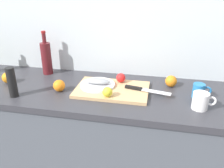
{
  "coord_description": "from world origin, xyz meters",
  "views": [
    {
      "loc": [
        0.45,
        -1.32,
        1.57
      ],
      "look_at": [
        0.18,
        -0.0,
        0.95
      ],
      "focal_mm": 37.69,
      "sensor_mm": 36.0,
      "label": 1
    }
  ],
  "objects_px": {
    "wine_bottle": "(46,57)",
    "coffee_mug_1": "(199,91)",
    "orange_0": "(171,81)",
    "pepper_mill": "(12,82)",
    "coffee_mug_2": "(201,101)",
    "cutting_board": "(112,90)",
    "white_plate": "(98,85)",
    "fish_fillet": "(97,81)",
    "chef_knife": "(142,89)",
    "lemon_0": "(107,92)"
  },
  "relations": [
    {
      "from": "coffee_mug_1",
      "to": "pepper_mill",
      "type": "height_order",
      "value": "pepper_mill"
    },
    {
      "from": "lemon_0",
      "to": "pepper_mill",
      "type": "height_order",
      "value": "pepper_mill"
    },
    {
      "from": "cutting_board",
      "to": "fish_fillet",
      "type": "height_order",
      "value": "fish_fillet"
    },
    {
      "from": "coffee_mug_1",
      "to": "white_plate",
      "type": "bearing_deg",
      "value": -179.92
    },
    {
      "from": "chef_knife",
      "to": "coffee_mug_1",
      "type": "xyz_separation_m",
      "value": [
        0.34,
        0.01,
        0.02
      ]
    },
    {
      "from": "orange_0",
      "to": "coffee_mug_2",
      "type": "bearing_deg",
      "value": -60.08
    },
    {
      "from": "cutting_board",
      "to": "white_plate",
      "type": "height_order",
      "value": "white_plate"
    },
    {
      "from": "coffee_mug_2",
      "to": "pepper_mill",
      "type": "relative_size",
      "value": 0.69
    },
    {
      "from": "orange_0",
      "to": "pepper_mill",
      "type": "height_order",
      "value": "pepper_mill"
    },
    {
      "from": "fish_fillet",
      "to": "wine_bottle",
      "type": "height_order",
      "value": "wine_bottle"
    },
    {
      "from": "wine_bottle",
      "to": "orange_0",
      "type": "height_order",
      "value": "wine_bottle"
    },
    {
      "from": "coffee_mug_2",
      "to": "pepper_mill",
      "type": "xyz_separation_m",
      "value": [
        -1.09,
        -0.07,
        0.04
      ]
    },
    {
      "from": "chef_knife",
      "to": "coffee_mug_2",
      "type": "distance_m",
      "value": 0.35
    },
    {
      "from": "white_plate",
      "to": "chef_knife",
      "type": "bearing_deg",
      "value": -2.78
    },
    {
      "from": "fish_fillet",
      "to": "chef_knife",
      "type": "relative_size",
      "value": 0.58
    },
    {
      "from": "chef_knife",
      "to": "pepper_mill",
      "type": "bearing_deg",
      "value": -154.09
    },
    {
      "from": "cutting_board",
      "to": "pepper_mill",
      "type": "relative_size",
      "value": 2.48
    },
    {
      "from": "coffee_mug_1",
      "to": "orange_0",
      "type": "height_order",
      "value": "coffee_mug_1"
    },
    {
      "from": "lemon_0",
      "to": "chef_knife",
      "type": "bearing_deg",
      "value": 32.08
    },
    {
      "from": "cutting_board",
      "to": "white_plate",
      "type": "relative_size",
      "value": 2.05
    },
    {
      "from": "chef_knife",
      "to": "coffee_mug_1",
      "type": "relative_size",
      "value": 2.62
    },
    {
      "from": "pepper_mill",
      "to": "coffee_mug_2",
      "type": "bearing_deg",
      "value": 3.73
    },
    {
      "from": "cutting_board",
      "to": "chef_knife",
      "type": "bearing_deg",
      "value": 1.4
    },
    {
      "from": "coffee_mug_2",
      "to": "orange_0",
      "type": "relative_size",
      "value": 1.68
    },
    {
      "from": "wine_bottle",
      "to": "coffee_mug_2",
      "type": "xyz_separation_m",
      "value": [
        1.06,
        -0.32,
        -0.08
      ]
    },
    {
      "from": "coffee_mug_2",
      "to": "white_plate",
      "type": "bearing_deg",
      "value": 167.78
    },
    {
      "from": "coffee_mug_1",
      "to": "pepper_mill",
      "type": "distance_m",
      "value": 1.12
    },
    {
      "from": "white_plate",
      "to": "fish_fillet",
      "type": "distance_m",
      "value": 0.03
    },
    {
      "from": "coffee_mug_1",
      "to": "lemon_0",
      "type": "bearing_deg",
      "value": -165.79
    },
    {
      "from": "chef_knife",
      "to": "wine_bottle",
      "type": "distance_m",
      "value": 0.75
    },
    {
      "from": "orange_0",
      "to": "lemon_0",
      "type": "bearing_deg",
      "value": -144.71
    },
    {
      "from": "lemon_0",
      "to": "coffee_mug_1",
      "type": "relative_size",
      "value": 0.55
    },
    {
      "from": "wine_bottle",
      "to": "white_plate",
      "type": "bearing_deg",
      "value": -22.93
    },
    {
      "from": "white_plate",
      "to": "chef_knife",
      "type": "relative_size",
      "value": 0.77
    },
    {
      "from": "pepper_mill",
      "to": "coffee_mug_1",
      "type": "bearing_deg",
      "value": 10.63
    },
    {
      "from": "white_plate",
      "to": "coffee_mug_2",
      "type": "height_order",
      "value": "coffee_mug_2"
    },
    {
      "from": "cutting_board",
      "to": "lemon_0",
      "type": "bearing_deg",
      "value": -92.02
    },
    {
      "from": "fish_fillet",
      "to": "chef_knife",
      "type": "height_order",
      "value": "fish_fillet"
    },
    {
      "from": "white_plate",
      "to": "chef_knife",
      "type": "xyz_separation_m",
      "value": [
        0.29,
        -0.01,
        0.0
      ]
    },
    {
      "from": "cutting_board",
      "to": "white_plate",
      "type": "bearing_deg",
      "value": 169.48
    },
    {
      "from": "white_plate",
      "to": "wine_bottle",
      "type": "relative_size",
      "value": 0.7
    },
    {
      "from": "cutting_board",
      "to": "orange_0",
      "type": "bearing_deg",
      "value": 21.93
    },
    {
      "from": "wine_bottle",
      "to": "coffee_mug_1",
      "type": "xyz_separation_m",
      "value": [
        1.06,
        -0.18,
        -0.08
      ]
    },
    {
      "from": "white_plate",
      "to": "wine_bottle",
      "type": "bearing_deg",
      "value": 157.07
    },
    {
      "from": "cutting_board",
      "to": "coffee_mug_2",
      "type": "bearing_deg",
      "value": -12.55
    },
    {
      "from": "white_plate",
      "to": "coffee_mug_2",
      "type": "relative_size",
      "value": 1.76
    },
    {
      "from": "cutting_board",
      "to": "wine_bottle",
      "type": "distance_m",
      "value": 0.58
    },
    {
      "from": "lemon_0",
      "to": "orange_0",
      "type": "bearing_deg",
      "value": 35.29
    },
    {
      "from": "white_plate",
      "to": "pepper_mill",
      "type": "distance_m",
      "value": 0.52
    },
    {
      "from": "coffee_mug_1",
      "to": "coffee_mug_2",
      "type": "height_order",
      "value": "coffee_mug_2"
    }
  ]
}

